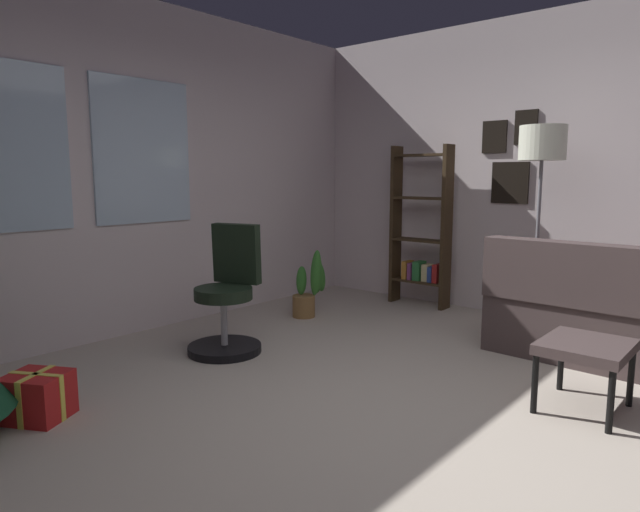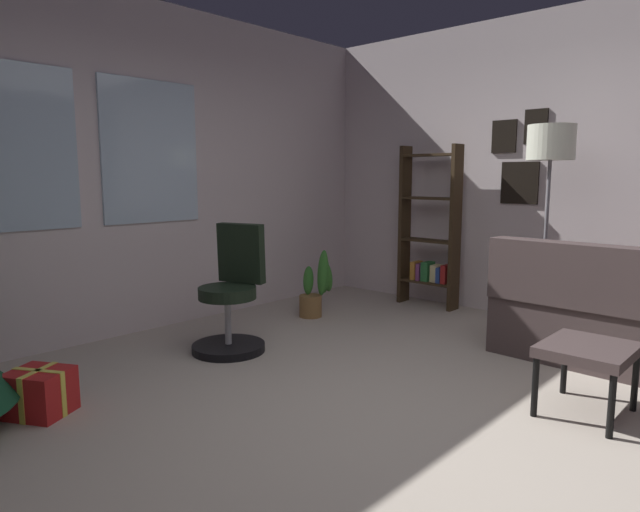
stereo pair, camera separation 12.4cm
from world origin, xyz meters
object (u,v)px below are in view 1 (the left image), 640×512
at_px(footstool, 586,351).
at_px(gift_box_red, 37,396).
at_px(floor_lamp, 542,157).
at_px(potted_plant, 310,288).
at_px(bookshelf, 421,235).
at_px(office_chair, 228,302).

xyz_separation_m(footstool, gift_box_red, (-2.11, 2.27, -0.22)).
distance_m(floor_lamp, potted_plant, 2.35).
height_order(bookshelf, floor_lamp, floor_lamp).
xyz_separation_m(bookshelf, potted_plant, (-1.10, 0.56, -0.46)).
distance_m(office_chair, potted_plant, 1.24).
bearing_deg(potted_plant, footstool, -102.77).
distance_m(bookshelf, potted_plant, 1.32).
bearing_deg(floor_lamp, potted_plant, 112.15).
xyz_separation_m(footstool, potted_plant, (0.60, 2.64, -0.08)).
height_order(office_chair, potted_plant, office_chair).
xyz_separation_m(footstool, bookshelf, (1.70, 2.09, 0.38)).
distance_m(gift_box_red, potted_plant, 2.74).
height_order(office_chair, floor_lamp, floor_lamp).
bearing_deg(gift_box_red, footstool, -47.15).
bearing_deg(potted_plant, office_chair, -169.27).
relative_size(bookshelf, floor_lamp, 0.94).
height_order(office_chair, bookshelf, bookshelf).
relative_size(office_chair, bookshelf, 0.59).
xyz_separation_m(office_chair, bookshelf, (2.32, -0.33, 0.35)).
bearing_deg(floor_lamp, bookshelf, 75.30).
relative_size(gift_box_red, floor_lamp, 0.23).
bearing_deg(footstool, potted_plant, 77.23).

